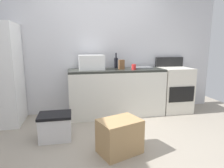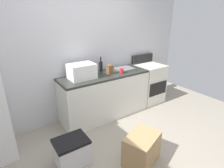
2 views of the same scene
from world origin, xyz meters
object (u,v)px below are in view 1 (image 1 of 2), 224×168
Objects in this scene: coffee_mug at (134,67)px; cardboard_box_large at (120,136)px; stove_oven at (174,89)px; wine_bottle at (116,62)px; microwave at (91,62)px; storage_bin at (55,126)px; knife_block at (121,65)px.

coffee_mug reaches higher than cardboard_box_large.
wine_bottle reaches higher than stove_oven.
microwave is 1.64m from cardboard_box_large.
wine_bottle is (0.51, 0.19, -0.03)m from microwave.
wine_bottle is 1.75m from storage_bin.
storage_bin is at bearing -145.66° from knife_block.
microwave is 0.56m from knife_block.
storage_bin is at bearing -153.04° from coffee_mug.
coffee_mug is at bearing 26.96° from storage_bin.
knife_block is (-0.21, 0.10, 0.04)m from coffee_mug.
cardboard_box_large is (0.20, -1.41, -0.82)m from microwave.
knife_block is 1.59m from cardboard_box_large.
wine_bottle reaches higher than microwave.
wine_bottle is 1.67× the size of knife_block.
stove_oven is 2.39× the size of storage_bin.
cardboard_box_large is (-0.36, -1.35, -0.77)m from knife_block.
microwave is (-1.69, 0.01, 0.57)m from stove_oven.
knife_block is (-1.13, -0.05, 0.52)m from stove_oven.
microwave is 1.36m from storage_bin.
cardboard_box_large is at bearing -104.85° from knife_block.
storage_bin is at bearing 146.67° from cardboard_box_large.
cardboard_box_large is at bearing -114.47° from coffee_mug.
coffee_mug is 1.73m from storage_bin.
coffee_mug is at bearing -52.95° from wine_bottle.
knife_block reaches higher than cardboard_box_large.
knife_block is (0.05, -0.25, -0.02)m from wine_bottle.
coffee_mug is (-0.92, -0.15, 0.48)m from stove_oven.
coffee_mug is (0.26, -0.35, -0.06)m from wine_bottle.
wine_bottle is at bearing 43.01° from storage_bin.
stove_oven is at bearing 20.25° from storage_bin.
microwave reaches higher than knife_block.
wine_bottle is 1.81m from cardboard_box_large.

